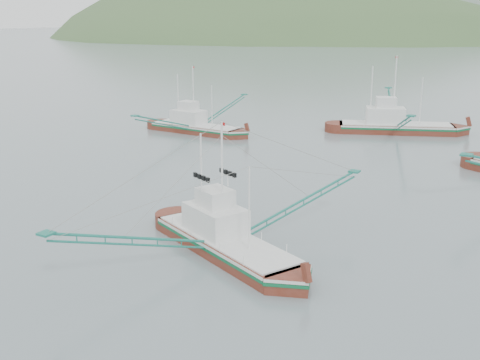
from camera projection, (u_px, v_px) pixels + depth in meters
The scene contains 5 objects.
ground at pixel (196, 245), 41.06m from camera, with size 1200.00×1200.00×0.00m, color slate.
main_boat at pixel (225, 225), 39.29m from camera, with size 13.16×22.01×9.41m.
bg_boat_far at pixel (396, 117), 79.81m from camera, with size 15.30×25.87×10.92m.
bg_boat_left at pixel (195, 123), 80.24m from camera, with size 13.10×23.42×9.48m.
headland_left at pixel (271, 38), 428.48m from camera, with size 448.00×308.00×210.00m, color #3D5C2F.
Camera 1 is at (21.89, -31.72, 15.16)m, focal length 45.00 mm.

